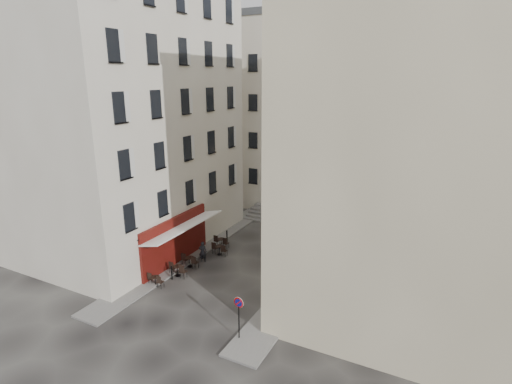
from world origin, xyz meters
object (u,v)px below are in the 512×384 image
Objects in this scene: bistro_table_a at (156,280)px; pedestrian at (203,252)px; no_parking_sign at (239,310)px; bistro_table_b at (178,270)px.

pedestrian is (0.68, 4.26, 0.35)m from bistro_table_a.
no_parking_sign is 9.40m from pedestrian.
pedestrian is at bearing 142.60° from no_parking_sign.
no_parking_sign is 1.81× the size of bistro_table_b.
bistro_table_a is 4.33m from pedestrian.
pedestrian is (0.24, 2.56, 0.30)m from bistro_table_b.
no_parking_sign reaches higher than bistro_table_b.
bistro_table_a is 1.75m from bistro_table_b.
no_parking_sign is at bearing -17.43° from bistro_table_a.
bistro_table_b is 2.59m from pedestrian.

